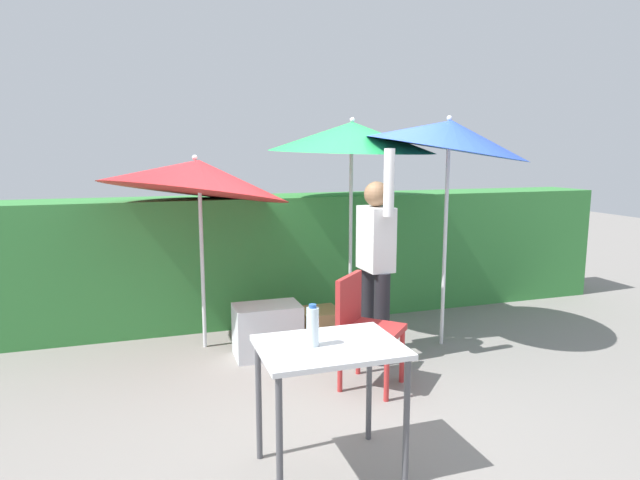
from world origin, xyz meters
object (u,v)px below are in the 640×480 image
Objects in this scene: person_vendor at (376,257)px; umbrella_orange at (449,135)px; cooler_box at (267,330)px; bottle_water at (313,326)px; umbrella_yellow at (352,137)px; crate_cardboard at (320,327)px; chair_plastic at (364,324)px; umbrella_rainbow at (197,176)px; folding_table at (330,361)px.

umbrella_orange is at bearing 10.93° from person_vendor.
bottle_water reaches higher than cooler_box.
umbrella_orange is at bearing 42.38° from bottle_water.
bottle_water is (-1.17, -2.42, -1.11)m from umbrella_yellow.
person_vendor is at bearing -54.53° from crate_cardboard.
chair_plastic is at bearing -149.27° from umbrella_orange.
umbrella_yellow reaches higher than cooler_box.
umbrella_rainbow is 2.23× the size of chair_plastic.
person_vendor reaches higher than crate_cardboard.
chair_plastic is (-0.32, -0.50, -0.42)m from person_vendor.
person_vendor reaches higher than chair_plastic.
cooler_box is 1.53× the size of crate_cardboard.
crate_cardboard is at bearing -14.73° from umbrella_rainbow.
person_vendor is 1.86m from bottle_water.
crate_cardboard is at bearing 70.90° from bottle_water.
crate_cardboard is (-0.47, -0.39, -1.83)m from umbrella_yellow.
umbrella_rainbow is 1.61m from umbrella_yellow.
crate_cardboard is at bearing 125.47° from person_vendor.
crate_cardboard is (-0.36, 0.50, -0.76)m from person_vendor.
umbrella_yellow is (-0.67, 0.74, -0.00)m from umbrella_orange.
umbrella_orange is 2.74m from bottle_water.
chair_plastic is at bearing 58.14° from folding_table.
umbrella_yellow is 2.10m from cooler_box.
crate_cardboard is (-0.04, 1.00, -0.34)m from chair_plastic.
cooler_box is at bearing 85.33° from bottle_water.
umbrella_orange is 1.97m from chair_plastic.
bottle_water is (-1.06, -1.53, -0.04)m from person_vendor.
umbrella_orange reaches higher than folding_table.
person_vendor is at bearing -21.62° from cooler_box.
umbrella_yellow is 1.17× the size of person_vendor.
umbrella_orange is 1.34m from person_vendor.
chair_plastic reaches higher than folding_table.
umbrella_rainbow is 1.78m from person_vendor.
umbrella_yellow is 2.09m from chair_plastic.
person_vendor is 2.35× the size of folding_table.
umbrella_yellow is (1.56, 0.10, 0.37)m from umbrella_rainbow.
chair_plastic is 1.49× the size of cooler_box.
umbrella_yellow is at bearing 66.11° from folding_table.
umbrella_yellow is 3.68× the size of cooler_box.
umbrella_rainbow is 8.25× the size of bottle_water.
umbrella_orange reaches higher than crate_cardboard.
bottle_water is at bearing -137.62° from umbrella_orange.
umbrella_yellow is 1.39m from person_vendor.
umbrella_rainbow is 5.07× the size of crate_cardboard.
umbrella_yellow reaches higher than umbrella_rainbow.
chair_plastic is at bearing -87.85° from crate_cardboard.
umbrella_orange is 1.05× the size of umbrella_yellow.
bottle_water reaches higher than chair_plastic.
umbrella_orange is at bearing -15.89° from umbrella_rainbow.
crate_cardboard is (1.09, -0.29, -1.46)m from umbrella_rainbow.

